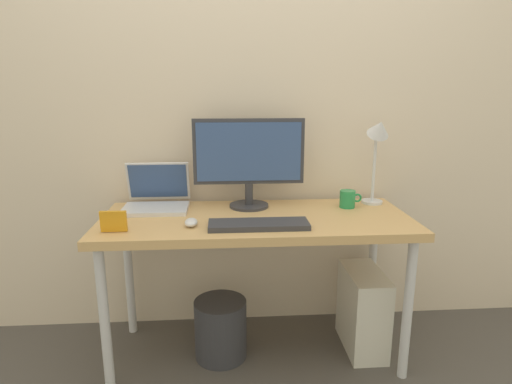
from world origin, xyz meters
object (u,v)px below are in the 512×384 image
(desk, at_px, (256,230))
(computer_tower, at_px, (363,310))
(mouse, at_px, (191,222))
(coffee_mug, at_px, (348,199))
(desk_lamp, at_px, (378,142))
(keyboard, at_px, (259,225))
(monitor, at_px, (249,157))
(laptop, at_px, (157,197))
(wastebasket, at_px, (221,329))
(photo_frame, at_px, (114,221))

(desk, height_order, computer_tower, desk)
(mouse, relative_size, coffee_mug, 0.79)
(desk_lamp, xyz_separation_m, computer_tower, (-0.08, -0.16, -0.85))
(keyboard, relative_size, mouse, 4.89)
(monitor, height_order, laptop, monitor)
(monitor, distance_m, keyboard, 0.41)
(keyboard, height_order, mouse, mouse)
(monitor, height_order, wastebasket, monitor)
(mouse, distance_m, wastebasket, 0.62)
(coffee_mug, bearing_deg, monitor, 175.18)
(monitor, bearing_deg, photo_frame, -149.09)
(monitor, xyz_separation_m, keyboard, (0.03, -0.33, -0.25))
(monitor, bearing_deg, laptop, 177.62)
(laptop, xyz_separation_m, desk_lamp, (1.13, -0.02, 0.27))
(coffee_mug, distance_m, computer_tower, 0.58)
(laptop, height_order, mouse, laptop)
(monitor, bearing_deg, coffee_mug, -4.82)
(laptop, bearing_deg, keyboard, -35.32)
(desk, xyz_separation_m, laptop, (-0.49, 0.19, 0.12))
(laptop, height_order, wastebasket, laptop)
(computer_tower, bearing_deg, wastebasket, -177.91)
(laptop, bearing_deg, coffee_mug, -3.65)
(wastebasket, bearing_deg, coffee_mug, 12.59)
(monitor, height_order, mouse, monitor)
(wastebasket, bearing_deg, computer_tower, 2.09)
(desk_lamp, height_order, mouse, desk_lamp)
(desk, xyz_separation_m, computer_tower, (0.55, 0.01, -0.45))
(keyboard, distance_m, mouse, 0.30)
(coffee_mug, bearing_deg, desk, -165.10)
(monitor, height_order, keyboard, monitor)
(laptop, distance_m, desk_lamp, 1.16)
(laptop, distance_m, keyboard, 0.61)
(desk_lamp, height_order, photo_frame, desk_lamp)
(monitor, bearing_deg, mouse, -132.78)
(mouse, bearing_deg, wastebasket, 41.84)
(laptop, xyz_separation_m, keyboard, (0.50, -0.35, -0.05))
(monitor, relative_size, laptop, 1.73)
(desk, height_order, photo_frame, photo_frame)
(keyboard, distance_m, photo_frame, 0.62)
(photo_frame, xyz_separation_m, wastebasket, (0.44, 0.17, -0.63))
(keyboard, height_order, wastebasket, keyboard)
(photo_frame, height_order, wastebasket, photo_frame)
(mouse, height_order, wastebasket, mouse)
(laptop, xyz_separation_m, computer_tower, (1.05, -0.18, -0.57))
(monitor, bearing_deg, computer_tower, -15.76)
(wastebasket, bearing_deg, desk, 6.25)
(laptop, bearing_deg, desk_lamp, -0.95)
(photo_frame, bearing_deg, coffee_mug, 15.91)
(monitor, bearing_deg, wastebasket, -129.30)
(laptop, xyz_separation_m, mouse, (0.20, -0.31, -0.04))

